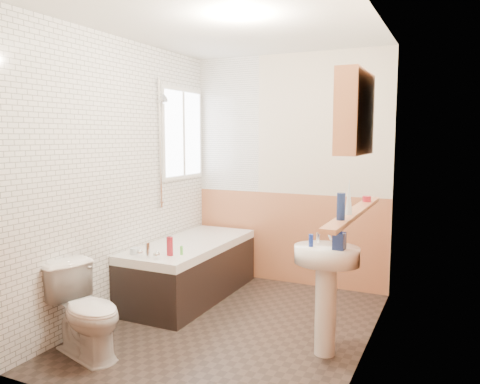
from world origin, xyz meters
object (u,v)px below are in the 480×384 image
object	(u,v)px
bathtub	(191,268)
pine_shelf	(355,212)
sink	(326,278)
medicine_cabinet	(355,113)
toilet	(86,312)

from	to	relation	value
bathtub	pine_shelf	size ratio (longest dim) A/B	1.04
sink	medicine_cabinet	world-z (taller)	medicine_cabinet
pine_shelf	medicine_cabinet	xyz separation A→B (m)	(-0.03, 0.02, 0.69)
pine_shelf	medicine_cabinet	world-z (taller)	medicine_cabinet
toilet	bathtub	bearing A→B (deg)	15.55
toilet	medicine_cabinet	world-z (taller)	medicine_cabinet
toilet	sink	size ratio (longest dim) A/B	0.73
bathtub	toilet	distance (m)	1.44
bathtub	pine_shelf	xyz separation A→B (m)	(1.77, -0.68, 0.80)
bathtub	medicine_cabinet	bearing A→B (deg)	-20.84
toilet	pine_shelf	distance (m)	2.10
sink	medicine_cabinet	bearing A→B (deg)	-4.27
sink	medicine_cabinet	size ratio (longest dim) A/B	1.47
sink	pine_shelf	world-z (taller)	pine_shelf
bathtub	toilet	bearing A→B (deg)	-91.20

